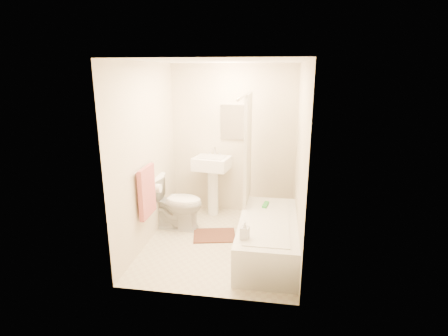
% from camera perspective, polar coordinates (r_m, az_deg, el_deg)
% --- Properties ---
extents(floor, '(2.40, 2.40, 0.00)m').
position_cam_1_polar(floor, '(4.93, -0.47, -12.06)').
color(floor, beige).
rests_on(floor, ground).
extents(ceiling, '(2.40, 2.40, 0.00)m').
position_cam_1_polar(ceiling, '(4.36, -0.54, 17.08)').
color(ceiling, white).
rests_on(ceiling, ground).
extents(wall_back, '(2.00, 0.02, 2.40)m').
position_cam_1_polar(wall_back, '(5.66, 1.51, 4.52)').
color(wall_back, beige).
rests_on(wall_back, ground).
extents(wall_left, '(0.02, 2.40, 2.40)m').
position_cam_1_polar(wall_left, '(4.76, -12.46, 2.03)').
color(wall_left, beige).
rests_on(wall_left, ground).
extents(wall_right, '(0.02, 2.40, 2.40)m').
position_cam_1_polar(wall_right, '(4.45, 12.32, 1.08)').
color(wall_right, beige).
rests_on(wall_right, ground).
extents(mirror, '(0.40, 0.03, 0.55)m').
position_cam_1_polar(mirror, '(5.59, 1.51, 7.50)').
color(mirror, white).
rests_on(mirror, wall_back).
extents(curtain_rod, '(0.03, 1.70, 0.03)m').
position_cam_1_polar(curtain_rod, '(4.43, 3.61, 11.85)').
color(curtain_rod, silver).
rests_on(curtain_rod, wall_back).
extents(shower_curtain, '(0.04, 0.80, 1.55)m').
position_cam_1_polar(shower_curtain, '(4.94, 3.90, 3.08)').
color(shower_curtain, silver).
rests_on(shower_curtain, curtain_rod).
extents(towel_bar, '(0.02, 0.60, 0.02)m').
position_cam_1_polar(towel_bar, '(4.55, -13.05, 0.05)').
color(towel_bar, silver).
rests_on(towel_bar, wall_left).
extents(towel, '(0.06, 0.45, 0.66)m').
position_cam_1_polar(towel, '(4.63, -12.46, -3.79)').
color(towel, '#CC7266').
rests_on(towel, towel_bar).
extents(toilet_paper, '(0.11, 0.12, 0.12)m').
position_cam_1_polar(toilet_paper, '(4.98, -10.88, -3.27)').
color(toilet_paper, white).
rests_on(toilet_paper, wall_left).
extents(toilet, '(0.83, 0.48, 0.80)m').
position_cam_1_polar(toilet, '(5.26, -7.90, -5.58)').
color(toilet, white).
rests_on(toilet, floor).
extents(sink, '(0.60, 0.51, 1.06)m').
position_cam_1_polar(sink, '(5.63, -1.90, -2.58)').
color(sink, white).
rests_on(sink, floor).
extents(bathtub, '(0.72, 1.65, 0.46)m').
position_cam_1_polar(bathtub, '(4.59, 7.15, -11.13)').
color(bathtub, silver).
rests_on(bathtub, floor).
extents(bath_mat, '(0.67, 0.56, 0.02)m').
position_cam_1_polar(bath_mat, '(5.10, -1.57, -10.93)').
color(bath_mat, '#532C22').
rests_on(bath_mat, floor).
extents(soap_bottle, '(0.11, 0.11, 0.21)m').
position_cam_1_polar(soap_bottle, '(3.96, 3.42, -10.12)').
color(soap_bottle, white).
rests_on(soap_bottle, bathtub).
extents(scrub_brush, '(0.09, 0.21, 0.04)m').
position_cam_1_polar(scrub_brush, '(4.92, 6.80, -6.02)').
color(scrub_brush, green).
rests_on(scrub_brush, bathtub).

